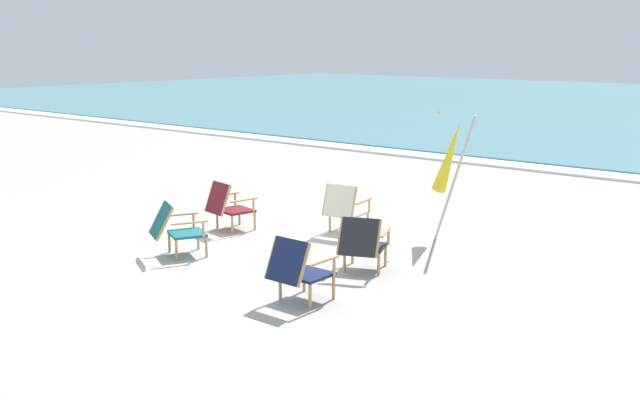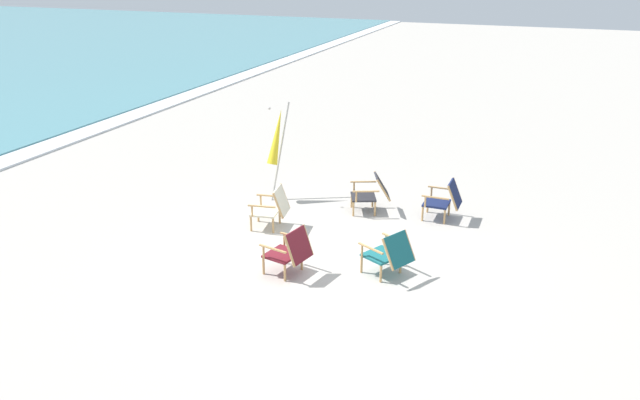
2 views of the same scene
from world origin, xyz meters
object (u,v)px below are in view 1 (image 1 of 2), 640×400
(umbrella_furled_yellow, at_px, (450,157))
(beach_chair_back_left, at_px, (228,205))
(beach_chair_mid_center, at_px, (175,228))
(beach_chair_front_left, at_px, (345,207))
(beach_chair_front_right, at_px, (363,242))
(beach_chair_far_center, at_px, (298,268))

(umbrella_furled_yellow, bearing_deg, beach_chair_back_left, -151.97)
(beach_chair_mid_center, bearing_deg, beach_chair_front_left, 67.30)
(beach_chair_mid_center, relative_size, beach_chair_front_right, 1.00)
(beach_chair_mid_center, distance_m, umbrella_furled_yellow, 4.20)
(beach_chair_front_left, height_order, beach_chair_back_left, beach_chair_front_left)
(beach_chair_mid_center, height_order, beach_chair_front_right, beach_chair_mid_center)
(beach_chair_front_right, relative_size, umbrella_furled_yellow, 0.46)
(beach_chair_front_right, bearing_deg, umbrella_furled_yellow, 88.29)
(beach_chair_back_left, bearing_deg, beach_chair_far_center, -30.78)
(beach_chair_back_left, bearing_deg, beach_chair_front_left, 33.71)
(beach_chair_front_left, xyz_separation_m, beach_chair_front_right, (1.47, -1.51, -0.01))
(beach_chair_front_left, bearing_deg, beach_chair_far_center, -61.62)
(umbrella_furled_yellow, bearing_deg, beach_chair_front_left, -158.58)
(beach_chair_front_left, relative_size, beach_chair_far_center, 1.01)
(beach_chair_mid_center, xyz_separation_m, beach_chair_front_right, (2.54, 1.06, -0.00))
(beach_chair_mid_center, bearing_deg, umbrella_furled_yellow, 50.59)
(beach_chair_back_left, relative_size, beach_chair_front_right, 0.87)
(beach_chair_back_left, relative_size, umbrella_furled_yellow, 0.40)
(beach_chair_back_left, distance_m, umbrella_furled_yellow, 3.64)
(beach_chair_mid_center, height_order, beach_chair_front_left, beach_chair_front_left)
(beach_chair_far_center, bearing_deg, umbrella_furled_yellow, 91.07)
(beach_chair_far_center, xyz_separation_m, umbrella_furled_yellow, (-0.07, 3.56, 0.89))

